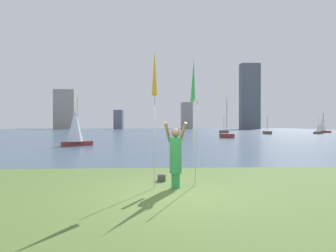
{
  "coord_description": "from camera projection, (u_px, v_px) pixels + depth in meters",
  "views": [
    {
      "loc": [
        -0.34,
        -7.81,
        1.94
      ],
      "look_at": [
        0.63,
        14.52,
        1.78
      ],
      "focal_mm": 30.27,
      "sensor_mm": 36.0,
      "label": 1
    }
  ],
  "objects": [
    {
      "name": "sailboat_5",
      "position": [
        75.0,
        127.0,
        25.18
      ],
      "size": [
        2.6,
        2.15,
        4.27
      ],
      "color": "maroon",
      "rests_on": "ground"
    },
    {
      "name": "kite_flag_right",
      "position": [
        193.0,
        82.0,
        9.29
      ],
      "size": [
        0.16,
        1.16,
        4.08
      ],
      "color": "#B2B2B7",
      "rests_on": "ground"
    },
    {
      "name": "sailboat_2",
      "position": [
        267.0,
        132.0,
        53.91
      ],
      "size": [
        0.99,
        2.26,
        3.47
      ],
      "color": "brown",
      "rests_on": "ground"
    },
    {
      "name": "bag",
      "position": [
        161.0,
        178.0,
        9.58
      ],
      "size": [
        0.27,
        0.22,
        0.23
      ],
      "color": "#4C4742",
      "rests_on": "ground"
    },
    {
      "name": "sailboat_0",
      "position": [
        318.0,
        129.0,
        55.29
      ],
      "size": [
        1.83,
        1.39,
        3.54
      ],
      "color": "brown",
      "rests_on": "ground"
    },
    {
      "name": "skyline_tower_0",
      "position": [
        66.0,
        110.0,
        111.52
      ],
      "size": [
        7.93,
        6.13,
        15.35
      ],
      "color": "gray",
      "rests_on": "ground"
    },
    {
      "name": "skyline_tower_3",
      "position": [
        250.0,
        96.0,
        115.45
      ],
      "size": [
        7.75,
        4.02,
        26.51
      ],
      "color": "#565B66",
      "rests_on": "ground"
    },
    {
      "name": "kite_flag_left",
      "position": [
        155.0,
        76.0,
        8.38
      ],
      "size": [
        0.16,
        0.45,
        4.14
      ],
      "color": "#B2B2B7",
      "rests_on": "ground"
    },
    {
      "name": "sailboat_4",
      "position": [
        224.0,
        132.0,
        60.87
      ],
      "size": [
        1.86,
        1.94,
        3.77
      ],
      "color": "brown",
      "rests_on": "ground"
    },
    {
      "name": "ground",
      "position": [
        157.0,
        134.0,
        58.73
      ],
      "size": [
        120.0,
        138.0,
        0.12
      ],
      "color": "#4C662D"
    },
    {
      "name": "skyline_tower_1",
      "position": [
        119.0,
        119.0,
        113.95
      ],
      "size": [
        3.54,
        5.23,
        7.54
      ],
      "color": "slate",
      "rests_on": "ground"
    },
    {
      "name": "skyline_tower_2",
      "position": [
        187.0,
        116.0,
        115.45
      ],
      "size": [
        4.33,
        5.93,
        10.66
      ],
      "color": "gray",
      "rests_on": "ground"
    },
    {
      "name": "sailboat_3",
      "position": [
        227.0,
        135.0,
        39.35
      ],
      "size": [
        1.78,
        2.33,
        5.47
      ],
      "color": "maroon",
      "rests_on": "ground"
    },
    {
      "name": "person",
      "position": [
        176.0,
        155.0,
        8.55
      ],
      "size": [
        0.73,
        0.54,
        2.0
      ],
      "rotation": [
        0.0,
        0.0,
        -0.03
      ],
      "color": "green",
      "rests_on": "ground"
    },
    {
      "name": "sailboat_6",
      "position": [
        322.0,
        126.0,
        62.79
      ],
      "size": [
        3.15,
        1.7,
        4.45
      ],
      "color": "maroon",
      "rests_on": "ground"
    }
  ]
}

